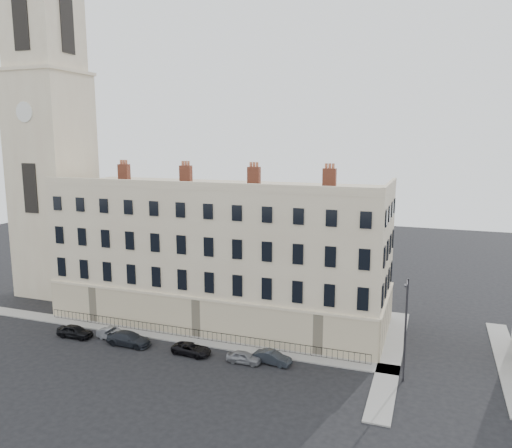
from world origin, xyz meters
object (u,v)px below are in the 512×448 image
object	(u,v)px
car_a	(75,331)
car_b	(113,334)
streetlamp	(405,326)
car_c	(129,339)
car_f	(272,358)
car_d	(192,349)
car_e	(244,357)

from	to	relation	value
car_a	car_b	xyz separation A→B (m)	(4.02, 0.80, -0.06)
streetlamp	car_c	bearing A→B (deg)	179.78
car_b	streetlamp	world-z (taller)	streetlamp
car_a	car_c	size ratio (longest dim) A/B	0.83
car_f	streetlamp	world-z (taller)	streetlamp
car_a	car_d	xyz separation A→B (m)	(13.01, 0.37, -0.11)
car_a	car_b	bearing A→B (deg)	-79.62
car_c	car_b	bearing A→B (deg)	75.44
car_e	car_f	world-z (taller)	car_f
car_d	car_e	size ratio (longest dim) A/B	1.19
car_c	streetlamp	distance (m)	26.04
car_a	car_e	bearing A→B (deg)	-89.80
car_c	car_f	xyz separation A→B (m)	(14.43, 0.89, -0.08)
car_d	streetlamp	xyz separation A→B (m)	(18.93, 1.15, 4.39)
car_b	car_c	bearing A→B (deg)	-97.26
car_c	car_e	world-z (taller)	car_c
car_b	car_f	xyz separation A→B (m)	(16.70, 0.30, -0.00)
car_a	car_b	distance (m)	4.10
car_a	car_e	distance (m)	18.29
car_c	car_e	size ratio (longest dim) A/B	1.41
car_c	car_f	size ratio (longest dim) A/B	1.29
car_b	car_e	bearing A→B (deg)	-84.40
car_e	car_f	size ratio (longest dim) A/B	0.92
car_d	car_f	size ratio (longest dim) A/B	1.09
car_f	streetlamp	bearing A→B (deg)	-79.73
car_d	car_e	xyz separation A→B (m)	(5.27, -0.01, 0.02)
car_c	car_d	xyz separation A→B (m)	(6.73, 0.16, -0.13)
car_c	car_f	distance (m)	14.46
car_a	car_e	world-z (taller)	car_a
car_f	car_d	bearing A→B (deg)	103.60
car_a	car_f	distance (m)	20.75
car_c	car_d	world-z (taller)	car_c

